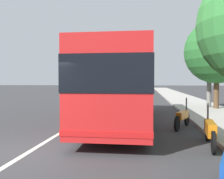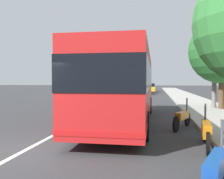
{
  "view_description": "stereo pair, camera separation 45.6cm",
  "coord_description": "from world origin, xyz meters",
  "views": [
    {
      "loc": [
        -6.53,
        -3.25,
        2.0
      ],
      "look_at": [
        4.72,
        -1.71,
        1.61
      ],
      "focal_mm": 39.51,
      "sensor_mm": 36.0,
      "label": 1
    },
    {
      "loc": [
        -6.46,
        -3.7,
        2.0
      ],
      "look_at": [
        4.72,
        -1.71,
        1.61
      ],
      "focal_mm": 39.51,
      "sensor_mm": 36.0,
      "label": 2
    }
  ],
  "objects": [
    {
      "name": "ground_plane",
      "position": [
        0.0,
        0.0,
        0.0
      ],
      "size": [
        220.0,
        220.0,
        0.0
      ],
      "primitive_type": "plane",
      "color": "#38383A"
    },
    {
      "name": "sidewalk_curb",
      "position": [
        10.0,
        -7.26,
        0.07
      ],
      "size": [
        110.0,
        3.6,
        0.14
      ],
      "primitive_type": "cube",
      "color": "#B2ADA3",
      "rests_on": "ground"
    },
    {
      "name": "lane_divider_line",
      "position": [
        10.0,
        0.0,
        0.0
      ],
      "size": [
        110.0,
        0.16,
        0.01
      ],
      "primitive_type": "cube",
      "color": "silver",
      "rests_on": "ground"
    },
    {
      "name": "coach_bus",
      "position": [
        5.34,
        -2.18,
        1.86
      ],
      "size": [
        11.14,
        2.62,
        3.29
      ],
      "rotation": [
        0.0,
        0.0,
        0.01
      ],
      "color": "red",
      "rests_on": "ground"
    },
    {
      "name": "motorcycle_by_tree",
      "position": [
        -2.0,
        -4.74,
        0.46
      ],
      "size": [
        2.18,
        0.9,
        1.24
      ],
      "rotation": [
        0.0,
        0.0,
        -0.37
      ],
      "color": "black",
      "rests_on": "ground"
    },
    {
      "name": "motorcycle_nearest_curb",
      "position": [
        1.27,
        -5.21,
        0.48
      ],
      "size": [
        2.26,
        0.4,
        1.27
      ],
      "rotation": [
        0.0,
        0.0,
        -0.14
      ],
      "color": "black",
      "rests_on": "ground"
    },
    {
      "name": "motorcycle_mid_row",
      "position": [
        4.17,
        -4.81,
        0.46
      ],
      "size": [
        2.01,
        0.92,
        1.26
      ],
      "rotation": [
        0.0,
        0.0,
        -0.41
      ],
      "color": "black",
      "rests_on": "ground"
    },
    {
      "name": "car_behind_bus",
      "position": [
        31.54,
        -1.95,
        0.73
      ],
      "size": [
        4.07,
        2.08,
        1.55
      ],
      "rotation": [
        0.0,
        0.0,
        0.06
      ],
      "color": "gold",
      "rests_on": "ground"
    },
    {
      "name": "car_ahead_same_lane",
      "position": [
        39.15,
        -2.65,
        0.75
      ],
      "size": [
        4.32,
        1.99,
        1.59
      ],
      "rotation": [
        0.0,
        0.0,
        0.04
      ],
      "color": "gold",
      "rests_on": "ground"
    },
    {
      "name": "car_side_street",
      "position": [
        48.79,
        2.94,
        0.69
      ],
      "size": [
        3.96,
        1.93,
        1.46
      ],
      "rotation": [
        0.0,
        0.0,
        3.12
      ],
      "color": "gray",
      "rests_on": "ground"
    },
    {
      "name": "car_oncoming",
      "position": [
        50.51,
        -1.98,
        0.68
      ],
      "size": [
        4.3,
        2.12,
        1.43
      ],
      "rotation": [
        0.0,
        0.0,
        0.08
      ],
      "color": "red",
      "rests_on": "ground"
    },
    {
      "name": "roadside_tree_mid_block",
      "position": [
        11.07,
        -8.04,
        4.01
      ],
      "size": [
        4.37,
        4.37,
        6.21
      ],
      "color": "brown",
      "rests_on": "ground"
    },
    {
      "name": "utility_pole",
      "position": [
        11.87,
        -7.76,
        3.08
      ],
      "size": [
        0.31,
        0.31,
        6.16
      ],
      "primitive_type": "cylinder",
      "color": "slate",
      "rests_on": "ground"
    }
  ]
}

